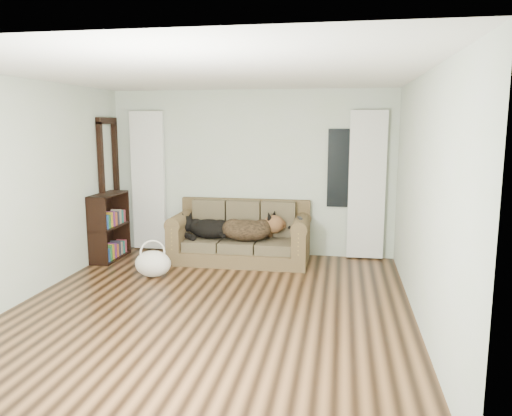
% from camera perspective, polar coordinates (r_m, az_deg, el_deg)
% --- Properties ---
extents(floor, '(5.00, 5.00, 0.00)m').
position_cam_1_polar(floor, '(5.84, -5.02, -11.21)').
color(floor, black).
rests_on(floor, ground).
extents(ceiling, '(5.00, 5.00, 0.00)m').
position_cam_1_polar(ceiling, '(5.49, -5.43, 15.08)').
color(ceiling, white).
rests_on(ceiling, ground).
extents(wall_back, '(4.50, 0.04, 2.60)m').
position_cam_1_polar(wall_back, '(7.94, -0.54, 4.02)').
color(wall_back, '#ACBFA1').
rests_on(wall_back, ground).
extents(wall_left, '(0.04, 5.00, 2.60)m').
position_cam_1_polar(wall_left, '(6.47, -24.85, 1.86)').
color(wall_left, '#ACBFA1').
rests_on(wall_left, ground).
extents(wall_right, '(0.04, 5.00, 2.60)m').
position_cam_1_polar(wall_right, '(5.39, 18.54, 0.87)').
color(wall_right, '#ACBFA1').
rests_on(wall_right, ground).
extents(curtain_left, '(0.55, 0.08, 2.25)m').
position_cam_1_polar(curtain_left, '(8.36, -12.20, 3.04)').
color(curtain_left, white).
rests_on(curtain_left, ground).
extents(curtain_right, '(0.55, 0.08, 2.25)m').
position_cam_1_polar(curtain_right, '(7.76, 12.56, 2.54)').
color(curtain_right, white).
rests_on(curtain_right, ground).
extents(window_pane, '(0.50, 0.03, 1.20)m').
position_cam_1_polar(window_pane, '(7.77, 10.02, 4.49)').
color(window_pane, black).
rests_on(window_pane, wall_back).
extents(door_casing, '(0.07, 0.60, 2.10)m').
position_cam_1_polar(door_casing, '(8.24, -16.37, 2.08)').
color(door_casing, black).
rests_on(door_casing, ground).
extents(sofa, '(2.06, 0.89, 0.84)m').
position_cam_1_polar(sofa, '(7.58, -1.81, -2.77)').
color(sofa, '#39301D').
rests_on(sofa, floor).
extents(dog_black_lab, '(0.81, 0.68, 0.29)m').
position_cam_1_polar(dog_black_lab, '(7.68, -5.65, -2.42)').
color(dog_black_lab, black).
rests_on(dog_black_lab, sofa).
extents(dog_shepherd, '(0.81, 0.59, 0.35)m').
position_cam_1_polar(dog_shepherd, '(7.47, -0.76, -2.63)').
color(dog_shepherd, black).
rests_on(dog_shepherd, sofa).
extents(tv_remote, '(0.10, 0.20, 0.02)m').
position_cam_1_polar(tv_remote, '(7.23, 5.03, -1.14)').
color(tv_remote, black).
rests_on(tv_remote, sofa).
extents(tote_bag, '(0.55, 0.45, 0.36)m').
position_cam_1_polar(tote_bag, '(7.01, -11.69, -6.43)').
color(tote_bag, beige).
rests_on(tote_bag, floor).
extents(bookshelf, '(0.39, 0.85, 1.02)m').
position_cam_1_polar(bookshelf, '(8.01, -16.41, -2.12)').
color(bookshelf, black).
rests_on(bookshelf, floor).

